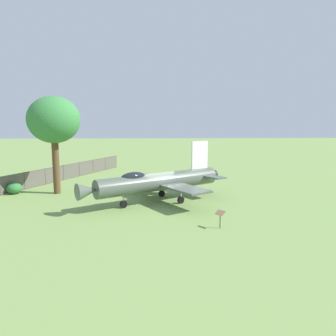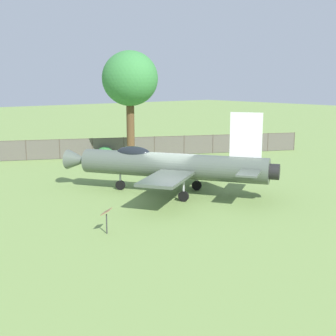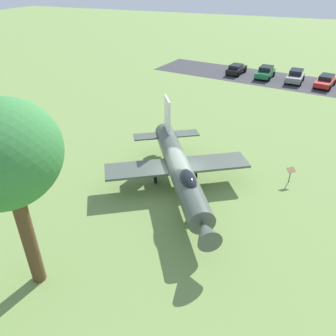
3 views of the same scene
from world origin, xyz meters
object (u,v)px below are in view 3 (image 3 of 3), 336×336
(shade_tree, at_px, (5,156))
(info_plaque, at_px, (291,172))
(parked_car_green, at_px, (265,72))
(parked_car_red, at_px, (326,81))
(display_jet, at_px, (180,170))
(parked_car_gray, at_px, (295,76))
(parked_car_black, at_px, (236,69))

(shade_tree, relative_size, info_plaque, 7.95)
(shade_tree, distance_m, parked_car_green, 40.41)
(info_plaque, xyz_separation_m, parked_car_red, (25.02, -2.39, -0.12))
(display_jet, height_order, shade_tree, shade_tree)
(shade_tree, relative_size, parked_car_green, 2.13)
(parked_car_gray, bearing_deg, display_jet, -5.58)
(parked_car_black, bearing_deg, shade_tree, -172.40)
(display_jet, relative_size, shade_tree, 1.35)
(parked_car_red, xyz_separation_m, parked_car_green, (1.15, 7.67, 0.05))
(parked_car_green, distance_m, parked_car_black, 4.13)
(shade_tree, relative_size, parked_car_black, 2.12)
(display_jet, distance_m, parked_car_green, 30.26)
(parked_car_red, bearing_deg, shade_tree, -6.02)
(info_plaque, bearing_deg, parked_car_gray, 2.94)
(parked_car_red, bearing_deg, parked_car_green, -85.89)
(display_jet, xyz_separation_m, parked_car_gray, (29.61, -5.43, -0.98))
(display_jet, height_order, parked_car_black, display_jet)
(display_jet, relative_size, parked_car_gray, 2.89)
(shade_tree, distance_m, parked_car_gray, 40.54)
(parked_car_green, relative_size, parked_car_black, 0.99)
(shade_tree, distance_m, info_plaque, 18.12)
(shade_tree, bearing_deg, info_plaque, -38.26)
(parked_car_red, bearing_deg, parked_car_black, -85.12)
(shade_tree, relative_size, parked_car_red, 1.89)
(display_jet, relative_size, parked_car_red, 2.54)
(info_plaque, relative_size, parked_car_green, 0.27)
(display_jet, distance_m, parked_car_gray, 30.12)
(display_jet, bearing_deg, parked_car_green, 144.99)
(parked_car_black, bearing_deg, info_plaque, -151.25)
(info_plaque, distance_m, parked_car_gray, 25.61)
(display_jet, distance_m, info_plaque, 7.91)
(parked_car_gray, bearing_deg, parked_car_red, 86.34)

